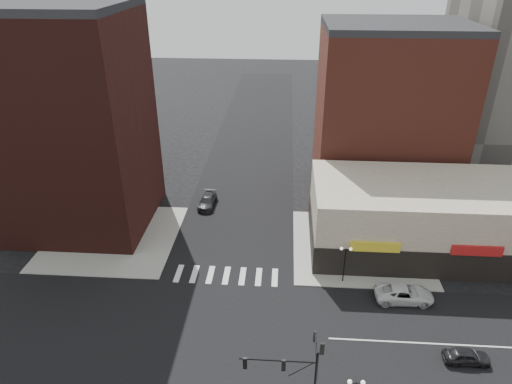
{
  "coord_description": "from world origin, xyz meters",
  "views": [
    {
      "loc": [
        5.63,
        -29.94,
        30.01
      ],
      "look_at": [
        3.15,
        6.38,
        11.0
      ],
      "focal_mm": 32.0,
      "sensor_mm": 36.0,
      "label": 1
    }
  ],
  "objects_px": {
    "traffic_signal": "(302,369)",
    "white_suv": "(404,294)",
    "street_lamp_ne": "(345,256)",
    "dark_sedan_north": "(208,201)",
    "dark_sedan_east": "(467,356)"
  },
  "relations": [
    {
      "from": "traffic_signal",
      "to": "white_suv",
      "type": "bearing_deg",
      "value": 52.22
    },
    {
      "from": "street_lamp_ne",
      "to": "dark_sedan_north",
      "type": "bearing_deg",
      "value": 137.77
    },
    {
      "from": "traffic_signal",
      "to": "dark_sedan_east",
      "type": "height_order",
      "value": "traffic_signal"
    },
    {
      "from": "traffic_signal",
      "to": "dark_sedan_east",
      "type": "bearing_deg",
      "value": 23.39
    },
    {
      "from": "dark_sedan_east",
      "to": "dark_sedan_north",
      "type": "bearing_deg",
      "value": 45.76
    },
    {
      "from": "street_lamp_ne",
      "to": "white_suv",
      "type": "bearing_deg",
      "value": -23.2
    },
    {
      "from": "white_suv",
      "to": "dark_sedan_north",
      "type": "bearing_deg",
      "value": 50.74
    },
    {
      "from": "dark_sedan_east",
      "to": "white_suv",
      "type": "bearing_deg",
      "value": 24.98
    },
    {
      "from": "white_suv",
      "to": "dark_sedan_east",
      "type": "relative_size",
      "value": 1.5
    },
    {
      "from": "dark_sedan_east",
      "to": "dark_sedan_north",
      "type": "distance_m",
      "value": 35.63
    },
    {
      "from": "traffic_signal",
      "to": "white_suv",
      "type": "distance_m",
      "value": 17.48
    },
    {
      "from": "traffic_signal",
      "to": "dark_sedan_north",
      "type": "relative_size",
      "value": 1.59
    },
    {
      "from": "white_suv",
      "to": "dark_sedan_east",
      "type": "bearing_deg",
      "value": -155.97
    },
    {
      "from": "street_lamp_ne",
      "to": "dark_sedan_east",
      "type": "xyz_separation_m",
      "value": [
        9.11,
        -9.83,
        -2.65
      ]
    },
    {
      "from": "traffic_signal",
      "to": "dark_sedan_north",
      "type": "bearing_deg",
      "value": 110.84
    }
  ]
}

